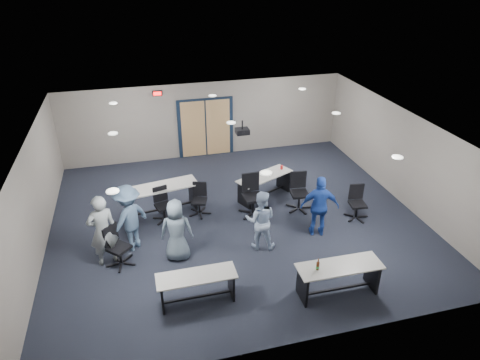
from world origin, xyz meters
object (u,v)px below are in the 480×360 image
object	(u,v)px
chair_back_b	(199,200)
chair_loose_right	(358,203)
chair_back_d	(300,192)
table_front_left	(197,283)
table_back_right	(265,182)
chair_loose_left	(119,247)
person_plaid	(177,230)
person_gray	(103,231)
table_back_left	(162,195)
chair_back_a	(164,205)
person_back	(129,218)
chair_back_c	(253,196)
person_lightblue	(261,220)
person_navy	(320,206)
table_front_right	(338,274)

from	to	relation	value
chair_back_b	chair_loose_right	bearing A→B (deg)	0.97
chair_back_d	chair_loose_right	world-z (taller)	chair_back_d
table_front_left	table_back_right	world-z (taller)	table_back_right
chair_loose_left	person_plaid	size ratio (longest dim) A/B	0.64
person_gray	table_back_left	bearing A→B (deg)	-143.34
chair_back_a	chair_loose_right	xyz separation A→B (m)	(5.21, -1.27, 0.01)
chair_loose_left	person_back	distance (m)	0.77
table_back_left	table_back_right	distance (m)	3.08
chair_back_c	person_lightblue	xyz separation A→B (m)	(-0.25, -1.50, 0.19)
table_back_right	person_navy	bearing A→B (deg)	-95.56
table_front_right	chair_back_d	world-z (taller)	chair_back_d
table_front_right	chair_back_b	distance (m)	4.57
chair_loose_left	table_front_right	bearing A→B (deg)	-71.23
table_front_right	chair_back_b	xyz separation A→B (m)	(-2.34, 3.93, -0.05)
chair_back_a	person_gray	xyz separation A→B (m)	(-1.52, -1.52, 0.43)
person_gray	chair_loose_right	bearing A→B (deg)	166.55
table_front_right	chair_back_d	xyz separation A→B (m)	(0.49, 3.47, 0.04)
chair_back_d	person_navy	size ratio (longest dim) A/B	0.66
person_gray	chair_back_b	bearing A→B (deg)	-163.53
chair_loose_left	chair_loose_right	size ratio (longest dim) A/B	1.05
table_front_left	chair_loose_right	size ratio (longest dim) A/B	1.71
person_plaid	table_back_right	bearing A→B (deg)	-131.17
table_front_right	person_navy	bearing A→B (deg)	77.69
person_plaid	person_navy	bearing A→B (deg)	-167.99
chair_back_b	chair_loose_left	xyz separation A→B (m)	(-2.20, -1.74, 0.04)
table_front_left	chair_loose_left	xyz separation A→B (m)	(-1.57, 1.66, 0.05)
table_front_left	table_front_right	size ratio (longest dim) A/B	0.91
chair_loose_right	table_back_right	bearing A→B (deg)	147.91
table_back_left	chair_loose_left	xyz separation A→B (m)	(-1.20, -2.12, -0.06)
table_front_right	chair_back_c	xyz separation A→B (m)	(-0.88, 3.53, 0.09)
chair_back_b	chair_loose_right	distance (m)	4.41
chair_loose_left	table_front_left	bearing A→B (deg)	-92.06
person_lightblue	person_navy	bearing A→B (deg)	-155.78
table_front_right	person_back	world-z (taller)	person_back
chair_back_b	table_front_left	bearing A→B (deg)	-82.17
table_back_left	chair_loose_left	bearing A→B (deg)	-129.61
table_back_left	person_back	distance (m)	1.78
table_back_right	chair_back_b	world-z (taller)	chair_back_b
person_gray	chair_back_a	bearing A→B (deg)	-150.57
table_back_right	chair_back_c	distance (m)	1.06
chair_back_a	chair_back_d	world-z (taller)	chair_back_d
chair_back_b	chair_loose_right	size ratio (longest dim) A/B	0.96
person_lightblue	person_back	size ratio (longest dim) A/B	0.90
chair_loose_right	person_lightblue	xyz separation A→B (m)	(-2.99, -0.57, 0.30)
table_back_right	chair_back_d	bearing A→B (deg)	-75.57
chair_back_b	person_navy	xyz separation A→B (m)	(2.85, -1.74, 0.37)
person_lightblue	chair_back_d	bearing A→B (deg)	-119.44
person_lightblue	table_front_right	bearing A→B (deg)	137.83
chair_loose_left	person_lightblue	bearing A→B (deg)	-48.05
chair_back_b	person_gray	world-z (taller)	person_gray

